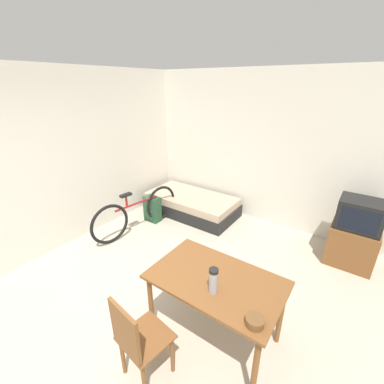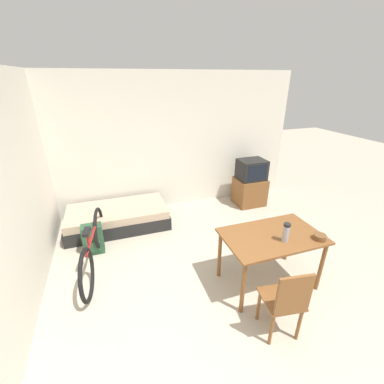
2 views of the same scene
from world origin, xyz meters
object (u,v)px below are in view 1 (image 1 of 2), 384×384
object	(u,v)px
dining_table	(216,286)
thermos_flask	(213,280)
backpack	(152,209)
daybed	(191,204)
bicycle	(137,212)
wooden_chair	(137,339)
tv	(354,234)
mate_bowl	(255,321)

from	to	relation	value
dining_table	thermos_flask	bearing A→B (deg)	-69.03
dining_table	backpack	size ratio (longest dim) A/B	2.53
daybed	bicycle	bearing A→B (deg)	-109.77
wooden_chair	backpack	distance (m)	2.92
dining_table	tv	bearing A→B (deg)	65.47
mate_bowl	wooden_chair	bearing A→B (deg)	-149.18
thermos_flask	daybed	bearing A→B (deg)	129.00
daybed	backpack	size ratio (longest dim) A/B	3.70
daybed	mate_bowl	size ratio (longest dim) A/B	12.39
bicycle	tv	bearing A→B (deg)	19.70
wooden_chair	tv	bearing A→B (deg)	65.88
dining_table	wooden_chair	distance (m)	0.82
dining_table	thermos_flask	world-z (taller)	thermos_flask
wooden_chair	bicycle	distance (m)	2.60
wooden_chair	backpack	bearing A→B (deg)	131.11
wooden_chair	bicycle	bearing A→B (deg)	136.45
tv	thermos_flask	world-z (taller)	same
tv	backpack	xyz separation A→B (m)	(-3.22, -0.74, -0.23)
daybed	thermos_flask	world-z (taller)	thermos_flask
tv	thermos_flask	xyz separation A→B (m)	(-0.94, -2.35, 0.42)
mate_bowl	backpack	size ratio (longest dim) A/B	0.30
wooden_chair	mate_bowl	world-z (taller)	wooden_chair
tv	mate_bowl	bearing A→B (deg)	-101.77
bicycle	thermos_flask	distance (m)	2.61
wooden_chair	mate_bowl	distance (m)	0.98
daybed	bicycle	size ratio (longest dim) A/B	1.03
wooden_chair	thermos_flask	size ratio (longest dim) A/B	3.71
bicycle	backpack	bearing A→B (deg)	94.06
dining_table	wooden_chair	bearing A→B (deg)	-112.88
dining_table	backpack	world-z (taller)	dining_table
dining_table	mate_bowl	world-z (taller)	mate_bowl
thermos_flask	mate_bowl	xyz separation A→B (m)	(0.43, -0.10, -0.10)
wooden_chair	backpack	xyz separation A→B (m)	(-1.91, 2.19, -0.27)
dining_table	bicycle	world-z (taller)	bicycle
daybed	wooden_chair	world-z (taller)	wooden_chair
bicycle	mate_bowl	size ratio (longest dim) A/B	11.97
daybed	thermos_flask	bearing A→B (deg)	-51.00
tv	dining_table	distance (m)	2.42
dining_table	bicycle	bearing A→B (deg)	154.45
thermos_flask	wooden_chair	bearing A→B (deg)	-122.62
wooden_chair	daybed	bearing A→B (deg)	117.33
bicycle	wooden_chair	bearing A→B (deg)	-43.55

